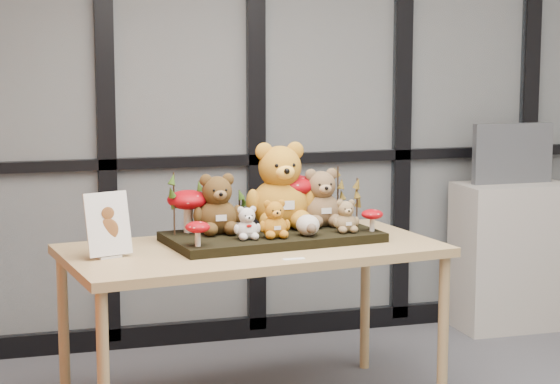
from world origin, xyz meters
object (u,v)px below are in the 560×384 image
object	(u,v)px
display_table	(252,260)
bear_beige_small	(346,214)
monitor	(513,153)
bear_tan_back	(321,194)
mushroom_front_left	(198,233)
bear_brown_medium	(217,201)
sign_holder	(108,228)
cabinet	(511,256)
plush_cream_hedgehog	(308,224)
mushroom_front_right	(372,219)
diorama_tray	(272,237)
bear_pooh_yellow	(280,181)
mushroom_back_right	(290,197)
bear_small_yellow	(274,217)
bear_white_bow	(247,221)
mushroom_back_left	(188,209)

from	to	relation	value
display_table	bear_beige_small	distance (m)	0.49
display_table	monitor	world-z (taller)	monitor
bear_tan_back	mushroom_front_left	distance (m)	0.76
bear_brown_medium	sign_holder	size ratio (longest dim) A/B	1.08
sign_holder	cabinet	world-z (taller)	sign_holder
plush_cream_hedgehog	bear_beige_small	bearing A→B (deg)	2.53
mushroom_front_left	mushroom_front_right	distance (m)	0.87
diorama_tray	plush_cream_hedgehog	size ratio (longest dim) A/B	9.05
bear_pooh_yellow	mushroom_back_right	distance (m)	0.12
mushroom_back_right	mushroom_front_left	distance (m)	0.67
display_table	mushroom_front_right	world-z (taller)	mushroom_front_right
bear_pooh_yellow	bear_tan_back	distance (m)	0.22
bear_brown_medium	display_table	bearing A→B (deg)	-54.22
mushroom_back_right	bear_small_yellow	bearing A→B (deg)	-119.14
diorama_tray	mushroom_back_right	distance (m)	0.27
bear_white_bow	mushroom_back_left	xyz separation A→B (m)	(-0.22, 0.24, 0.03)
monitor	bear_small_yellow	bearing A→B (deg)	-150.19
mushroom_front_left	sign_holder	world-z (taller)	sign_holder
sign_holder	bear_brown_medium	bearing A→B (deg)	3.76
bear_pooh_yellow	plush_cream_hedgehog	bearing A→B (deg)	-83.46
bear_beige_small	mushroom_front_right	distance (m)	0.13
sign_holder	cabinet	bearing A→B (deg)	4.57
bear_small_yellow	bear_white_bow	xyz separation A→B (m)	(-0.13, 0.00, -0.01)
bear_brown_medium	mushroom_front_left	size ratio (longest dim) A/B	2.53
cabinet	monitor	world-z (taller)	monitor
diorama_tray	bear_pooh_yellow	distance (m)	0.29
bear_pooh_yellow	sign_holder	distance (m)	0.90
bear_brown_medium	bear_small_yellow	bearing A→B (deg)	-46.13
bear_brown_medium	monitor	xyz separation A→B (m)	(2.00, 0.84, 0.07)
bear_white_bow	plush_cream_hedgehog	distance (m)	0.29
bear_white_bow	mushroom_back_right	xyz separation A→B (m)	(0.29, 0.29, 0.05)
bear_small_yellow	bear_beige_small	bearing A→B (deg)	-2.06
bear_white_bow	bear_beige_small	xyz separation A→B (m)	(0.48, 0.03, 0.00)
display_table	bear_tan_back	world-z (taller)	bear_tan_back
diorama_tray	sign_holder	distance (m)	0.80
bear_beige_small	mushroom_back_left	bearing A→B (deg)	156.32
diorama_tray	bear_brown_medium	distance (m)	0.31
mushroom_front_right	bear_white_bow	bearing A→B (deg)	-178.06
display_table	bear_brown_medium	distance (m)	0.32
sign_holder	bear_beige_small	bearing A→B (deg)	-14.42
bear_small_yellow	monitor	xyz separation A→B (m)	(1.78, 1.02, 0.13)
bear_tan_back	monitor	bearing A→B (deg)	20.63
mushroom_back_left	cabinet	xyz separation A→B (m)	(2.12, 0.76, -0.50)
bear_pooh_yellow	cabinet	size ratio (longest dim) A/B	0.51
bear_small_yellow	mushroom_back_left	bearing A→B (deg)	138.15
bear_white_bow	mushroom_back_right	world-z (taller)	mushroom_back_right
plush_cream_hedgehog	mushroom_front_left	world-z (taller)	mushroom_front_left
bear_brown_medium	bear_tan_back	xyz separation A→B (m)	(0.53, 0.05, -0.00)
display_table	plush_cream_hedgehog	xyz separation A→B (m)	(0.25, -0.04, 0.16)
diorama_tray	bear_small_yellow	distance (m)	0.17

